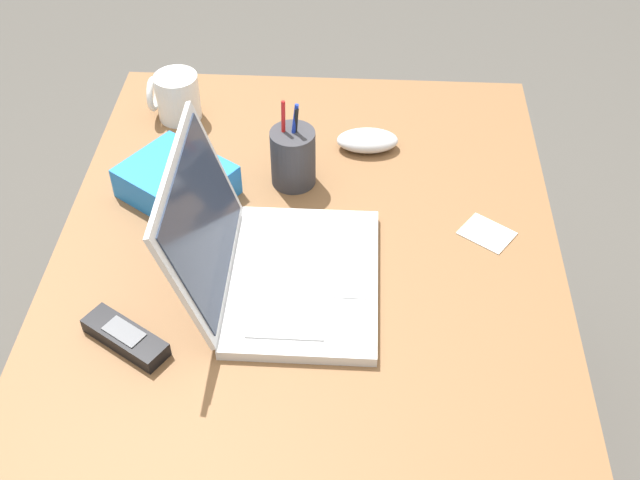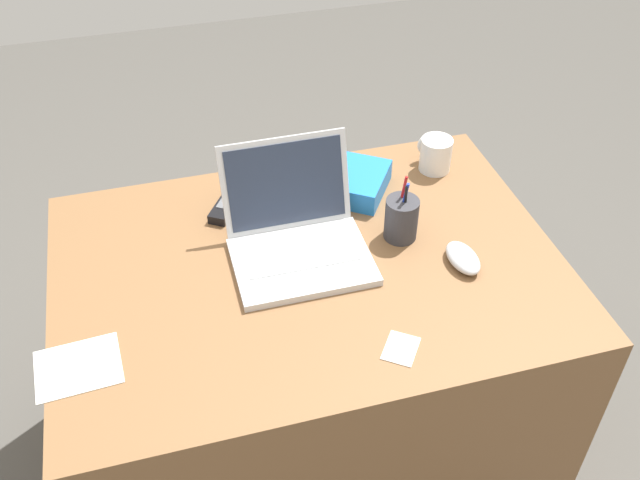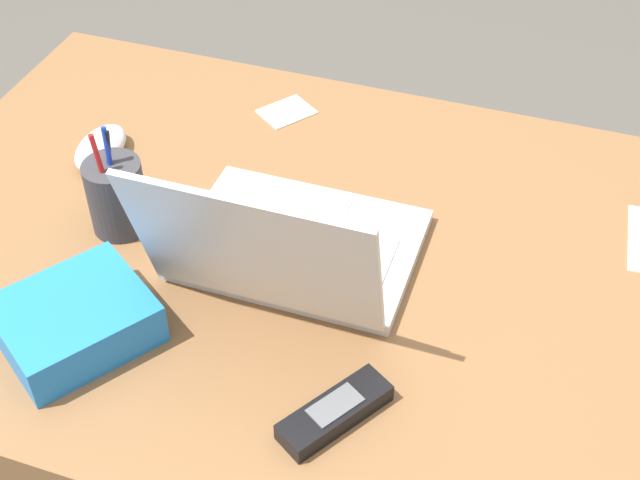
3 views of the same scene
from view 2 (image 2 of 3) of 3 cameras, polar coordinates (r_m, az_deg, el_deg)
The scene contains 10 objects.
ground_plane at distance 2.19m, azimuth -0.74°, elevation -15.85°, with size 6.00×6.00×0.00m, color #4C4944.
desk at distance 1.90m, azimuth -0.83°, elevation -9.88°, with size 1.15×0.82×0.72m, color brown.
laptop at distance 1.64m, azimuth -1.86°, elevation 0.35°, with size 0.31×0.30×0.23m.
computer_mouse at distance 1.66m, azimuth 11.34°, elevation -1.41°, with size 0.07×0.11×0.04m, color silver.
coffee_mug_white at distance 1.93m, azimuth 9.19°, elevation 6.82°, with size 0.08×0.10×0.09m.
cordless_phone at distance 1.80m, azimuth -7.46°, elevation 2.79°, with size 0.11×0.14×0.03m.
pen_holder at distance 1.68m, azimuth 6.51°, elevation 1.72°, with size 0.08×0.08×0.16m.
snack_bag at distance 1.83m, azimuth 2.90°, elevation 4.65°, with size 0.14×0.17×0.06m, color blue.
paper_note_near_laptop at distance 1.50m, azimuth -18.76°, elevation -9.59°, with size 0.16×0.14×0.00m, color white.
paper_note_left at distance 1.47m, azimuth 6.47°, elevation -8.61°, with size 0.06×0.08×0.00m, color white.
Camera 2 is at (-0.29, -1.17, 1.83)m, focal length 40.07 mm.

